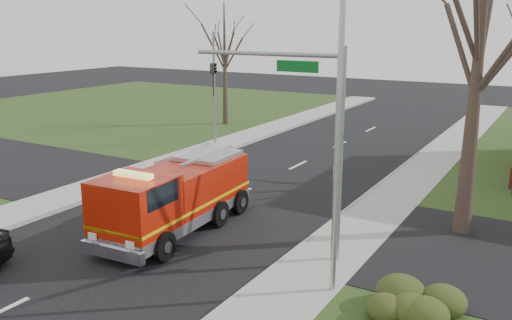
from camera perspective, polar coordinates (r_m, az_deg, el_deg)
The scene contains 10 objects.
ground at distance 19.80m, azimuth -11.21°, elevation -8.13°, with size 120.00×120.00×0.00m, color black.
sidewalk_right at distance 16.61m, azimuth 5.43°, elevation -12.14°, with size 2.40×80.00×0.15m, color gray.
sidewalk_left at distance 24.15m, azimuth -22.36°, elevation -4.67°, with size 2.40×80.00×0.15m, color gray.
hedge_corner at distance 14.69m, azimuth 13.98°, elevation -14.02°, with size 2.80×2.00×0.90m, color #2F3D16.
bare_tree_near at distance 19.77m, azimuth 22.66°, elevation 13.08°, with size 6.00×6.00×12.00m.
bare_tree_left at distance 40.38m, azimuth -3.33°, elevation 11.46°, with size 4.50×4.50×9.00m.
traffic_signal_mast at distance 16.90m, azimuth 4.91°, elevation 4.88°, with size 5.29×0.18×6.80m.
streetlight_pole at distance 14.36m, azimuth 8.39°, elevation 2.51°, with size 1.48×0.16×8.40m.
utility_pole_far at distance 33.81m, azimuth -4.41°, elevation 7.42°, with size 0.14×0.14×7.00m, color gray.
fire_engine at distance 19.89m, azimuth -8.59°, elevation -4.04°, with size 2.98×7.06×2.79m.
Camera 1 is at (12.39, -13.56, 7.39)m, focal length 38.00 mm.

